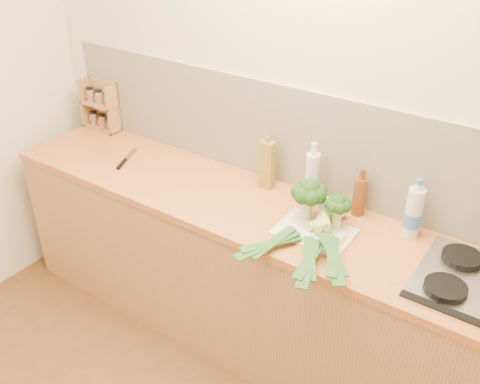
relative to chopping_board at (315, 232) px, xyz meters
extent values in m
plane|color=beige|center=(-0.25, 0.34, 0.39)|extent=(3.50, 0.00, 3.50)
cube|color=silver|center=(-0.25, 0.33, 0.26)|extent=(3.20, 0.02, 0.54)
cube|color=#AE7D48|center=(-0.25, 0.04, -0.48)|extent=(3.20, 0.60, 0.86)
cube|color=#D07C3D|center=(-0.25, 0.04, -0.03)|extent=(3.20, 0.62, 0.04)
cube|color=black|center=(0.77, -0.19, 0.01)|extent=(0.58, 0.04, 0.01)
cylinder|color=black|center=(0.62, -0.08, 0.02)|extent=(0.17, 0.17, 0.03)
cylinder|color=black|center=(0.62, 0.16, 0.02)|extent=(0.17, 0.17, 0.03)
cube|color=beige|center=(0.00, 0.00, 0.00)|extent=(0.35, 0.26, 0.01)
cylinder|color=#ACCD77|center=(-0.08, 0.08, 0.05)|extent=(0.05, 0.05, 0.09)
sphere|color=black|center=(-0.08, 0.08, 0.16)|extent=(0.10, 0.10, 0.10)
sphere|color=black|center=(-0.03, 0.08, 0.15)|extent=(0.08, 0.08, 0.08)
sphere|color=black|center=(-0.05, 0.11, 0.15)|extent=(0.08, 0.08, 0.08)
sphere|color=black|center=(-0.09, 0.12, 0.15)|extent=(0.08, 0.08, 0.08)
sphere|color=black|center=(-0.12, 0.10, 0.15)|extent=(0.08, 0.08, 0.08)
sphere|color=black|center=(-0.12, 0.05, 0.15)|extent=(0.08, 0.08, 0.08)
sphere|color=black|center=(-0.09, 0.03, 0.15)|extent=(0.08, 0.08, 0.08)
sphere|color=black|center=(-0.05, 0.04, 0.15)|extent=(0.08, 0.08, 0.08)
cylinder|color=#ACCD77|center=(0.07, 0.08, 0.05)|extent=(0.04, 0.04, 0.09)
sphere|color=black|center=(0.07, 0.08, 0.14)|extent=(0.08, 0.08, 0.08)
sphere|color=black|center=(0.10, 0.08, 0.13)|extent=(0.06, 0.06, 0.06)
sphere|color=black|center=(0.09, 0.11, 0.13)|extent=(0.06, 0.06, 0.06)
sphere|color=black|center=(0.06, 0.12, 0.13)|extent=(0.06, 0.06, 0.06)
sphere|color=black|center=(0.03, 0.10, 0.13)|extent=(0.06, 0.06, 0.06)
sphere|color=black|center=(0.03, 0.07, 0.13)|extent=(0.06, 0.06, 0.06)
sphere|color=black|center=(0.06, 0.05, 0.13)|extent=(0.06, 0.06, 0.06)
sphere|color=black|center=(0.09, 0.06, 0.13)|extent=(0.06, 0.06, 0.06)
cylinder|color=white|center=(0.04, 0.15, 0.03)|extent=(0.07, 0.12, 0.04)
cylinder|color=#A3BA5D|center=(0.00, 0.04, 0.03)|extent=(0.09, 0.14, 0.04)
cube|color=#1B4C1E|center=(-0.10, -0.23, 0.03)|extent=(0.19, 0.28, 0.02)
cube|color=#1B4C1E|center=(-0.10, -0.25, 0.03)|extent=(0.16, 0.34, 0.01)
cube|color=#1B4C1E|center=(-0.09, -0.22, 0.03)|extent=(0.09, 0.28, 0.02)
cylinder|color=white|center=(-0.04, 0.16, 0.05)|extent=(0.08, 0.13, 0.04)
cylinder|color=#A3BA5D|center=(0.01, 0.03, 0.05)|extent=(0.09, 0.16, 0.04)
cube|color=#1B4C1E|center=(0.11, -0.26, 0.05)|extent=(0.09, 0.30, 0.02)
cube|color=#1B4C1E|center=(0.11, -0.28, 0.05)|extent=(0.16, 0.34, 0.01)
cube|color=#1B4C1E|center=(0.10, -0.25, 0.05)|extent=(0.18, 0.26, 0.02)
cylinder|color=white|center=(-0.02, 0.11, 0.06)|extent=(0.09, 0.10, 0.04)
cylinder|color=#A3BA5D|center=(0.04, 0.02, 0.06)|extent=(0.10, 0.12, 0.04)
cube|color=#1B4C1E|center=(0.19, -0.20, 0.06)|extent=(0.16, 0.29, 0.02)
cube|color=#1B4C1E|center=(0.20, -0.22, 0.07)|extent=(0.23, 0.31, 0.01)
cube|color=#1B4C1E|center=(0.18, -0.19, 0.07)|extent=(0.23, 0.23, 0.02)
cube|color=silver|center=(-1.28, 0.10, 0.00)|extent=(0.10, 0.17, 0.00)
cylinder|color=black|center=(-1.22, -0.03, 0.00)|extent=(0.06, 0.11, 0.02)
cube|color=#AB7E49|center=(-1.70, 0.31, 0.15)|extent=(0.27, 0.02, 0.32)
cube|color=#AB7E49|center=(-1.70, 0.27, 0.00)|extent=(0.27, 0.11, 0.02)
cube|color=#AB7E49|center=(-1.70, 0.27, 0.17)|extent=(0.27, 0.11, 0.02)
cube|color=#AB7E49|center=(-1.83, 0.27, 0.15)|extent=(0.01, 0.11, 0.32)
cube|color=#AB7E49|center=(-1.57, 0.27, 0.15)|extent=(0.01, 0.11, 0.32)
cylinder|color=gray|center=(-1.78, 0.27, 0.05)|extent=(0.04, 0.04, 0.07)
cylinder|color=gray|center=(-1.70, 0.27, 0.05)|extent=(0.04, 0.04, 0.07)
cylinder|color=gray|center=(-1.62, 0.27, 0.05)|extent=(0.04, 0.04, 0.07)
cylinder|color=gray|center=(-1.78, 0.27, 0.21)|extent=(0.04, 0.04, 0.07)
cylinder|color=gray|center=(-1.70, 0.27, 0.21)|extent=(0.04, 0.04, 0.07)
cylinder|color=gray|center=(-1.62, 0.27, 0.21)|extent=(0.04, 0.04, 0.07)
cube|color=olive|center=(-0.41, 0.24, 0.13)|extent=(0.08, 0.05, 0.26)
cylinder|color=olive|center=(-0.41, 0.24, 0.27)|extent=(0.02, 0.02, 0.03)
cylinder|color=silver|center=(-0.15, 0.23, 0.13)|extent=(0.07, 0.07, 0.27)
cylinder|color=silver|center=(-0.15, 0.23, 0.29)|extent=(0.03, 0.03, 0.06)
cylinder|color=#602F12|center=(0.10, 0.26, 0.09)|extent=(0.06, 0.06, 0.19)
cylinder|color=#602F12|center=(0.10, 0.26, 0.21)|extent=(0.03, 0.03, 0.05)
cylinder|color=silver|center=(0.37, 0.23, 0.12)|extent=(0.08, 0.08, 0.24)
cylinder|color=silver|center=(0.37, 0.23, 0.25)|extent=(0.03, 0.03, 0.03)
cylinder|color=#3371C1|center=(0.37, 0.23, 0.08)|extent=(0.08, 0.08, 0.07)
camera|label=1|loc=(0.88, -1.87, 1.41)|focal=40.00mm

